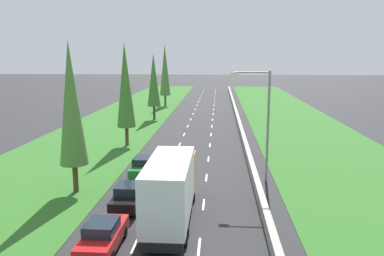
{
  "coord_description": "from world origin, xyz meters",
  "views": [
    {
      "loc": [
        2.71,
        1.65,
        10.17
      ],
      "look_at": [
        -0.65,
        49.96,
        1.06
      ],
      "focal_mm": 36.28,
      "sensor_mm": 36.0,
      "label": 1
    }
  ],
  "objects_px": {
    "white_box_truck_centre_lane": "(171,188)",
    "street_light_mast": "(264,118)",
    "red_sedan_left_lane": "(103,235)",
    "poplar_tree_second": "(71,104)",
    "green_sedan_left_lane": "(144,166)",
    "black_sedan_left_lane": "(129,195)",
    "poplar_tree_fourth": "(154,80)",
    "poplar_tree_third": "(125,86)",
    "poplar_tree_fifth": "(165,70)"
  },
  "relations": [
    {
      "from": "poplar_tree_third",
      "to": "poplar_tree_fifth",
      "type": "height_order",
      "value": "poplar_tree_fifth"
    },
    {
      "from": "red_sedan_left_lane",
      "to": "poplar_tree_fourth",
      "type": "height_order",
      "value": "poplar_tree_fourth"
    },
    {
      "from": "green_sedan_left_lane",
      "to": "poplar_tree_third",
      "type": "distance_m",
      "value": 13.11
    },
    {
      "from": "poplar_tree_second",
      "to": "poplar_tree_fifth",
      "type": "height_order",
      "value": "poplar_tree_fifth"
    },
    {
      "from": "black_sedan_left_lane",
      "to": "green_sedan_left_lane",
      "type": "height_order",
      "value": "same"
    },
    {
      "from": "red_sedan_left_lane",
      "to": "poplar_tree_fifth",
      "type": "bearing_deg",
      "value": 94.65
    },
    {
      "from": "green_sedan_left_lane",
      "to": "poplar_tree_fourth",
      "type": "relative_size",
      "value": 0.43
    },
    {
      "from": "street_light_mast",
      "to": "white_box_truck_centre_lane",
      "type": "bearing_deg",
      "value": -127.5
    },
    {
      "from": "green_sedan_left_lane",
      "to": "white_box_truck_centre_lane",
      "type": "distance_m",
      "value": 9.98
    },
    {
      "from": "green_sedan_left_lane",
      "to": "white_box_truck_centre_lane",
      "type": "relative_size",
      "value": 0.48
    },
    {
      "from": "white_box_truck_centre_lane",
      "to": "poplar_tree_third",
      "type": "distance_m",
      "value": 22.02
    },
    {
      "from": "poplar_tree_fourth",
      "to": "poplar_tree_second",
      "type": "bearing_deg",
      "value": -90.65
    },
    {
      "from": "black_sedan_left_lane",
      "to": "poplar_tree_second",
      "type": "distance_m",
      "value": 7.93
    },
    {
      "from": "white_box_truck_centre_lane",
      "to": "street_light_mast",
      "type": "height_order",
      "value": "street_light_mast"
    },
    {
      "from": "black_sedan_left_lane",
      "to": "poplar_tree_fourth",
      "type": "xyz_separation_m",
      "value": [
        -4.29,
        36.16,
        5.46
      ]
    },
    {
      "from": "black_sedan_left_lane",
      "to": "green_sedan_left_lane",
      "type": "bearing_deg",
      "value": 92.93
    },
    {
      "from": "red_sedan_left_lane",
      "to": "black_sedan_left_lane",
      "type": "height_order",
      "value": "same"
    },
    {
      "from": "black_sedan_left_lane",
      "to": "white_box_truck_centre_lane",
      "type": "xyz_separation_m",
      "value": [
        3.18,
        -2.2,
        1.37
      ]
    },
    {
      "from": "black_sedan_left_lane",
      "to": "green_sedan_left_lane",
      "type": "distance_m",
      "value": 7.04
    },
    {
      "from": "poplar_tree_second",
      "to": "poplar_tree_fifth",
      "type": "distance_m",
      "value": 50.53
    },
    {
      "from": "black_sedan_left_lane",
      "to": "poplar_tree_third",
      "type": "distance_m",
      "value": 19.44
    },
    {
      "from": "red_sedan_left_lane",
      "to": "poplar_tree_second",
      "type": "relative_size",
      "value": 0.4
    },
    {
      "from": "red_sedan_left_lane",
      "to": "poplar_tree_third",
      "type": "height_order",
      "value": "poplar_tree_third"
    },
    {
      "from": "green_sedan_left_lane",
      "to": "poplar_tree_third",
      "type": "bearing_deg",
      "value": 110.26
    },
    {
      "from": "street_light_mast",
      "to": "green_sedan_left_lane",
      "type": "bearing_deg",
      "value": 175.12
    },
    {
      "from": "red_sedan_left_lane",
      "to": "poplar_tree_second",
      "type": "distance_m",
      "value": 11.33
    },
    {
      "from": "white_box_truck_centre_lane",
      "to": "poplar_tree_fifth",
      "type": "bearing_deg",
      "value": 98.24
    },
    {
      "from": "white_box_truck_centre_lane",
      "to": "red_sedan_left_lane",
      "type": "bearing_deg",
      "value": -130.83
    },
    {
      "from": "poplar_tree_fifth",
      "to": "street_light_mast",
      "type": "relative_size",
      "value": 1.38
    },
    {
      "from": "street_light_mast",
      "to": "black_sedan_left_lane",
      "type": "bearing_deg",
      "value": -147.24
    },
    {
      "from": "green_sedan_left_lane",
      "to": "street_light_mast",
      "type": "relative_size",
      "value": 0.5
    },
    {
      "from": "poplar_tree_second",
      "to": "poplar_tree_fifth",
      "type": "xyz_separation_m",
      "value": [
        -0.17,
        50.53,
        0.59
      ]
    },
    {
      "from": "poplar_tree_fourth",
      "to": "red_sedan_left_lane",
      "type": "bearing_deg",
      "value": -84.23
    },
    {
      "from": "red_sedan_left_lane",
      "to": "poplar_tree_third",
      "type": "bearing_deg",
      "value": 100.35
    },
    {
      "from": "black_sedan_left_lane",
      "to": "poplar_tree_fifth",
      "type": "xyz_separation_m",
      "value": [
        -4.83,
        53.12,
        6.45
      ]
    },
    {
      "from": "black_sedan_left_lane",
      "to": "poplar_tree_second",
      "type": "bearing_deg",
      "value": 150.9
    },
    {
      "from": "green_sedan_left_lane",
      "to": "poplar_tree_fourth",
      "type": "distance_m",
      "value": 29.9
    },
    {
      "from": "white_box_truck_centre_lane",
      "to": "poplar_tree_fourth",
      "type": "height_order",
      "value": "poplar_tree_fourth"
    },
    {
      "from": "poplar_tree_third",
      "to": "street_light_mast",
      "type": "distance_m",
      "value": 18.36
    },
    {
      "from": "white_box_truck_centre_lane",
      "to": "street_light_mast",
      "type": "bearing_deg",
      "value": 52.5
    },
    {
      "from": "green_sedan_left_lane",
      "to": "poplar_tree_third",
      "type": "height_order",
      "value": "poplar_tree_third"
    },
    {
      "from": "poplar_tree_second",
      "to": "green_sedan_left_lane",
      "type": "bearing_deg",
      "value": 45.85
    },
    {
      "from": "poplar_tree_third",
      "to": "street_light_mast",
      "type": "xyz_separation_m",
      "value": [
        14.0,
        -11.77,
        -1.61
      ]
    },
    {
      "from": "green_sedan_left_lane",
      "to": "poplar_tree_second",
      "type": "bearing_deg",
      "value": -134.15
    },
    {
      "from": "poplar_tree_second",
      "to": "red_sedan_left_lane",
      "type": "bearing_deg",
      "value": -61.45
    },
    {
      "from": "red_sedan_left_lane",
      "to": "black_sedan_left_lane",
      "type": "xyz_separation_m",
      "value": [
        0.03,
        5.92,
        0.0
      ]
    },
    {
      "from": "black_sedan_left_lane",
      "to": "poplar_tree_second",
      "type": "height_order",
      "value": "poplar_tree_second"
    },
    {
      "from": "red_sedan_left_lane",
      "to": "poplar_tree_third",
      "type": "xyz_separation_m",
      "value": [
        -4.36,
        23.87,
        6.03
      ]
    },
    {
      "from": "green_sedan_left_lane",
      "to": "poplar_tree_second",
      "type": "distance_m",
      "value": 8.52
    },
    {
      "from": "poplar_tree_second",
      "to": "black_sedan_left_lane",
      "type": "bearing_deg",
      "value": -29.1
    }
  ]
}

